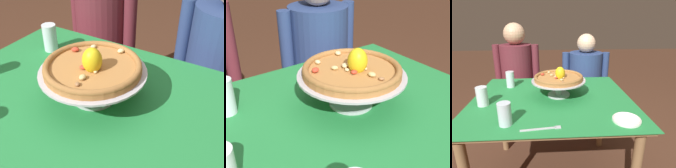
{
  "view_description": "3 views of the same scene",
  "coord_description": "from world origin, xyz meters",
  "views": [
    {
      "loc": [
        0.56,
        -0.66,
        1.44
      ],
      "look_at": [
        0.1,
        0.11,
        0.8
      ],
      "focal_mm": 44.51,
      "sensor_mm": 36.0,
      "label": 1
    },
    {
      "loc": [
        -0.53,
        -0.67,
        1.34
      ],
      "look_at": [
        0.02,
        0.09,
        0.83
      ],
      "focal_mm": 45.04,
      "sensor_mm": 36.0,
      "label": 2
    },
    {
      "loc": [
        0.01,
        -1.29,
        1.32
      ],
      "look_at": [
        0.1,
        0.1,
        0.83
      ],
      "focal_mm": 30.27,
      "sensor_mm": 36.0,
      "label": 3
    }
  ],
  "objects": [
    {
      "name": "dining_table",
      "position": [
        0.0,
        0.0,
        0.65
      ],
      "size": [
        1.16,
        0.99,
        0.76
      ],
      "color": "olive",
      "rests_on": "ground"
    },
    {
      "name": "water_glass_back_left",
      "position": [
        -0.35,
        0.26,
        0.82
      ],
      "size": [
        0.07,
        0.07,
        0.14
      ],
      "color": "silver",
      "rests_on": "dining_table"
    },
    {
      "name": "diner_left",
      "position": [
        -0.39,
        0.8,
        0.63
      ],
      "size": [
        0.5,
        0.36,
        1.27
      ],
      "color": "maroon",
      "rests_on": "ground"
    },
    {
      "name": "pizza_stand",
      "position": [
        0.05,
        0.05,
        0.85
      ],
      "size": [
        0.4,
        0.4,
        0.13
      ],
      "color": "#B7B7C1",
      "rests_on": "dining_table"
    },
    {
      "name": "pizza",
      "position": [
        0.05,
        0.05,
        0.9
      ],
      "size": [
        0.36,
        0.36,
        0.1
      ],
      "color": "#AD753D",
      "rests_on": "pizza_stand"
    },
    {
      "name": "diner_right",
      "position": [
        0.39,
        0.8,
        0.57
      ],
      "size": [
        0.53,
        0.39,
        1.16
      ],
      "color": "maroon",
      "rests_on": "ground"
    }
  ]
}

